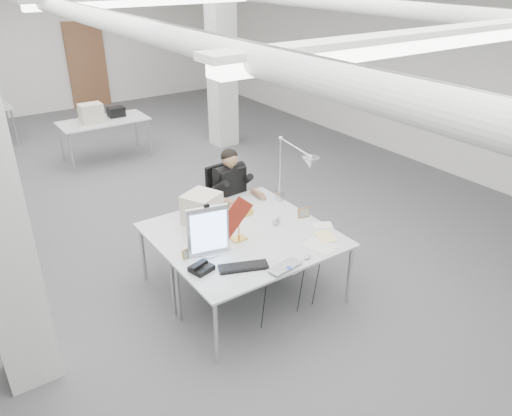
{
  "coord_description": "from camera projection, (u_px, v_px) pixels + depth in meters",
  "views": [
    {
      "loc": [
        -2.56,
        -6.04,
        3.44
      ],
      "look_at": [
        0.22,
        -2.0,
        0.99
      ],
      "focal_mm": 35.0,
      "sensor_mm": 36.0,
      "label": 1
    }
  ],
  "objects": [
    {
      "name": "paper_stack_c",
      "position": [
        322.0,
        225.0,
        5.61
      ],
      "size": [
        0.26,
        0.24,
        0.01
      ],
      "primitive_type": "cube",
      "rotation": [
        0.0,
        0.0,
        -0.5
      ],
      "color": "white",
      "rests_on": "desk_main"
    },
    {
      "name": "beige_monitor",
      "position": [
        202.0,
        208.0,
        5.61
      ],
      "size": [
        0.48,
        0.47,
        0.35
      ],
      "primitive_type": "cube",
      "rotation": [
        0.0,
        0.0,
        0.43
      ],
      "color": "beige",
      "rests_on": "desk_second"
    },
    {
      "name": "desk_phone",
      "position": [
        201.0,
        268.0,
        4.79
      ],
      "size": [
        0.24,
        0.23,
        0.05
      ],
      "primitive_type": "cube",
      "rotation": [
        0.0,
        0.0,
        0.25
      ],
      "color": "black",
      "rests_on": "desk_main"
    },
    {
      "name": "paper_stack_a",
      "position": [
        319.0,
        246.0,
        5.2
      ],
      "size": [
        0.32,
        0.38,
        0.01
      ],
      "primitive_type": "cube",
      "rotation": [
        0.0,
        0.0,
        0.31
      ],
      "color": "silver",
      "rests_on": "desk_main"
    },
    {
      "name": "bankers_lamp",
      "position": [
        239.0,
        226.0,
        5.26
      ],
      "size": [
        0.3,
        0.13,
        0.33
      ],
      "primitive_type": null,
      "rotation": [
        0.0,
        0.0,
        0.05
      ],
      "color": "gold",
      "rests_on": "desk_main"
    },
    {
      "name": "picture_frame_right",
      "position": [
        304.0,
        213.0,
        5.77
      ],
      "size": [
        0.15,
        0.07,
        0.12
      ],
      "primitive_type": "cube",
      "rotation": [
        -0.21,
        0.0,
        -0.2
      ],
      "color": "#A77348",
      "rests_on": "desk_main"
    },
    {
      "name": "picture_frame_left",
      "position": [
        187.0,
        253.0,
        4.99
      ],
      "size": [
        0.13,
        0.05,
        0.1
      ],
      "primitive_type": "cube",
      "rotation": [
        -0.21,
        0.0,
        0.18
      ],
      "color": "tan",
      "rests_on": "desk_main"
    },
    {
      "name": "desk_clock",
      "position": [
        277.0,
        220.0,
        5.62
      ],
      "size": [
        0.1,
        0.06,
        0.1
      ],
      "primitive_type": "cylinder",
      "rotation": [
        1.57,
        0.0,
        0.27
      ],
      "color": "silver",
      "rests_on": "desk_main"
    },
    {
      "name": "keyboard",
      "position": [
        243.0,
        267.0,
        4.84
      ],
      "size": [
        0.51,
        0.33,
        0.02
      ],
      "primitive_type": "cube",
      "rotation": [
        0.0,
        0.0,
        -0.38
      ],
      "color": "black",
      "rests_on": "desk_main"
    },
    {
      "name": "office_chair",
      "position": [
        229.0,
        209.0,
        6.55
      ],
      "size": [
        0.53,
        0.53,
        1.0
      ],
      "primitive_type": null,
      "rotation": [
        0.0,
        0.0,
        0.09
      ],
      "color": "black",
      "rests_on": "room_shell"
    },
    {
      "name": "mouse",
      "position": [
        307.0,
        257.0,
        4.99
      ],
      "size": [
        0.09,
        0.08,
        0.03
      ],
      "primitive_type": "ellipsoid",
      "rotation": [
        0.0,
        0.0,
        -0.35
      ],
      "color": "#ADAEB2",
      "rests_on": "desk_main"
    },
    {
      "name": "bg_desk_a",
      "position": [
        103.0,
        121.0,
        9.27
      ],
      "size": [
        1.6,
        0.8,
        0.02
      ],
      "primitive_type": "cube",
      "color": "silver",
      "rests_on": "room_shell"
    },
    {
      "name": "laptop",
      "position": [
        289.0,
        269.0,
        4.8
      ],
      "size": [
        0.4,
        0.29,
        0.03
      ],
      "primitive_type": "imported",
      "rotation": [
        0.0,
        0.0,
        0.15
      ],
      "color": "#B7B7BC",
      "rests_on": "desk_main"
    },
    {
      "name": "desk_second",
      "position": [
        221.0,
        219.0,
        5.78
      ],
      "size": [
        1.8,
        0.9,
        0.02
      ],
      "primitive_type": "cube",
      "color": "silver",
      "rests_on": "room_shell"
    },
    {
      "name": "room_shell",
      "position": [
        154.0,
        105.0,
        6.65
      ],
      "size": [
        10.04,
        14.04,
        3.24
      ],
      "color": "#505052",
      "rests_on": "ground"
    },
    {
      "name": "pennant",
      "position": [
        232.0,
        221.0,
        5.04
      ],
      "size": [
        0.47,
        0.08,
        0.51
      ],
      "primitive_type": "cube",
      "rotation": [
        0.0,
        -0.87,
        -0.14
      ],
      "color": "maroon",
      "rests_on": "monitor"
    },
    {
      "name": "architect_lamp",
      "position": [
        293.0,
        170.0,
        5.81
      ],
      "size": [
        0.55,
        0.8,
        0.98
      ],
      "primitive_type": null,
      "rotation": [
        0.0,
        0.0,
        -0.42
      ],
      "color": "#B4B5B9",
      "rests_on": "desk_second"
    },
    {
      "name": "paper_stack_b",
      "position": [
        326.0,
        236.0,
        5.39
      ],
      "size": [
        0.25,
        0.29,
        0.01
      ],
      "primitive_type": "cube",
      "rotation": [
        0.0,
        0.0,
        -0.29
      ],
      "color": "#F4E192",
      "rests_on": "desk_main"
    },
    {
      "name": "monitor",
      "position": [
        208.0,
        231.0,
        4.96
      ],
      "size": [
        0.43,
        0.14,
        0.53
      ],
      "primitive_type": "cube",
      "rotation": [
        0.0,
        0.0,
        -0.22
      ],
      "color": "#B9B9BE",
      "rests_on": "desk_main"
    },
    {
      "name": "seated_person",
      "position": [
        231.0,
        182.0,
        6.34
      ],
      "size": [
        0.55,
        0.66,
        0.93
      ],
      "primitive_type": null,
      "rotation": [
        0.0,
        0.0,
        0.09
      ],
      "color": "black",
      "rests_on": "office_chair"
    },
    {
      "name": "desk_main",
      "position": [
        266.0,
        253.0,
        5.12
      ],
      "size": [
        1.8,
        0.9,
        0.02
      ],
      "primitive_type": "cube",
      "color": "silver",
      "rests_on": "room_shell"
    }
  ]
}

